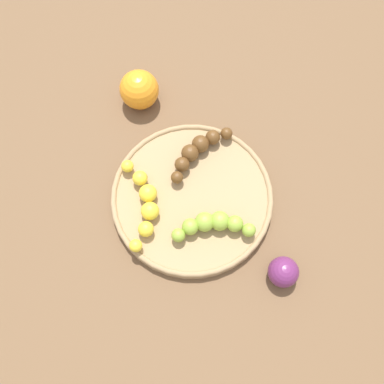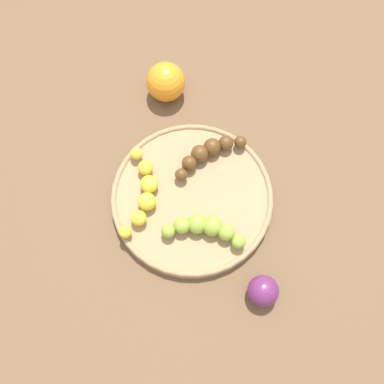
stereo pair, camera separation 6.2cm
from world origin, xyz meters
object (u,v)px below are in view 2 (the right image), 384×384
Objects in this scene: banana_green at (204,228)px; banana_yellow at (143,192)px; orange_fruit at (166,82)px; banana_overripe at (207,152)px; plum_purple at (263,291)px; fruit_bowl at (192,197)px.

banana_yellow is at bearing 67.52° from banana_green.
orange_fruit is (0.22, 0.21, 0.00)m from banana_green.
banana_overripe is 0.17m from orange_fruit.
banana_overripe is 2.55× the size of plum_purple.
fruit_bowl is 0.21m from plum_purple.
orange_fruit is at bearing 42.31° from fruit_bowl.
fruit_bowl is 5.60× the size of plum_purple.
fruit_bowl is 1.87× the size of banana_yellow.
banana_overripe is (0.13, 0.06, -0.00)m from banana_green.
banana_green is (-0.00, -0.12, 0.00)m from banana_yellow.
plum_purple reaches higher than fruit_bowl.
banana_green is 0.14m from plum_purple.
banana_green is 1.04× the size of banana_overripe.
banana_yellow is at bearing 79.83° from plum_purple.
banana_yellow and plum_purple have the same top height.
banana_green is at bearing 146.01° from banana_overripe.
orange_fruit is at bearing 86.02° from banana_yellow.
plum_purple is (-0.04, -0.13, -0.01)m from banana_green.
plum_purple is 0.68× the size of orange_fruit.
orange_fruit reaches higher than banana_yellow.
orange_fruit reaches higher than banana_green.
fruit_bowl is 2.12× the size of banana_green.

